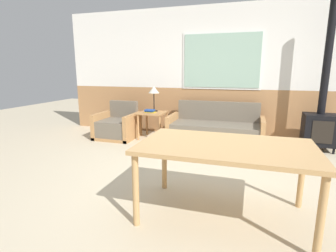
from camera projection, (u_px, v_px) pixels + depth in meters
ground_plane at (197, 186)px, 3.27m from camera, size 16.00×16.00×0.00m
wall_back at (224, 72)px, 5.43m from camera, size 7.20×0.09×2.70m
couch at (215, 131)px, 5.15m from camera, size 1.82×0.79×0.78m
armchair at (118, 127)px, 5.53m from camera, size 0.80×0.77×0.75m
side_table at (153, 117)px, 5.44m from camera, size 0.53×0.53×0.56m
table_lamp at (154, 91)px, 5.42m from camera, size 0.23×0.23×0.53m
book_stack at (150, 111)px, 5.34m from camera, size 0.23×0.15×0.06m
dining_table at (225, 152)px, 2.47m from camera, size 1.61×0.94×0.73m
wood_stove at (321, 117)px, 4.60m from camera, size 0.54×0.45×2.56m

